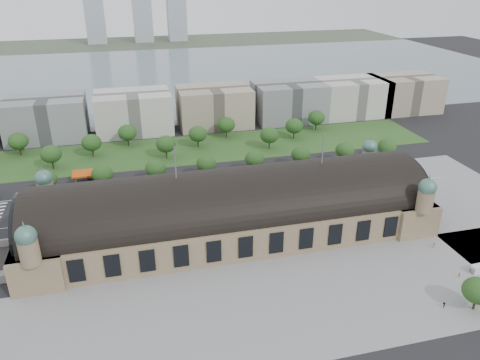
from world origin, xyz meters
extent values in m
plane|color=black|center=(0.00, 0.00, 0.00)|extent=(900.00, 900.00, 0.00)
cube|color=#897555|center=(0.00, 0.00, 6.00)|extent=(150.00, 40.00, 12.00)
cube|color=#897555|center=(-67.00, 0.00, 6.00)|extent=(16.00, 43.00, 12.00)
cube|color=#897555|center=(67.00, 0.00, 6.00)|extent=(16.00, 43.00, 12.00)
cylinder|color=black|center=(0.00, 0.00, 12.00)|extent=(144.00, 37.60, 37.60)
cylinder|color=black|center=(-73.00, 0.00, 14.00)|extent=(1.20, 32.00, 32.00)
cylinder|color=black|center=(73.00, 0.00, 14.00)|extent=(1.20, 32.00, 32.00)
cylinder|color=#897555|center=(-67.00, 21.00, 16.00)|extent=(6.00, 6.00, 8.00)
sphere|color=#487468|center=(-67.00, 21.00, 21.50)|extent=(6.40, 6.40, 6.40)
cone|color=#487468|center=(-67.00, 21.00, 25.50)|extent=(1.00, 1.00, 2.50)
cylinder|color=#897555|center=(67.00, 21.00, 16.00)|extent=(6.00, 6.00, 8.00)
sphere|color=#487468|center=(67.00, 21.00, 21.50)|extent=(6.40, 6.40, 6.40)
cone|color=#487468|center=(67.00, 21.00, 25.50)|extent=(1.00, 1.00, 2.50)
cylinder|color=#897555|center=(-67.00, -21.00, 16.00)|extent=(6.00, 6.00, 8.00)
sphere|color=#487468|center=(-67.00, -21.00, 21.50)|extent=(6.40, 6.40, 6.40)
cone|color=#487468|center=(-67.00, -21.00, 25.50)|extent=(1.00, 1.00, 2.50)
cylinder|color=#897555|center=(67.00, -21.00, 16.00)|extent=(6.00, 6.00, 8.00)
sphere|color=#487468|center=(67.00, -21.00, 21.50)|extent=(6.40, 6.40, 6.40)
cone|color=#487468|center=(67.00, -21.00, 25.50)|extent=(1.00, 1.00, 2.50)
cylinder|color=#59595B|center=(-20.00, 0.00, 31.50)|extent=(0.50, 0.50, 12.00)
cylinder|color=#59595B|center=(35.00, 0.00, 31.50)|extent=(0.50, 0.50, 12.00)
cube|color=gray|center=(10.00, -44.00, 0.00)|extent=(190.00, 48.00, 0.12)
cube|color=gray|center=(103.00, 0.00, 0.00)|extent=(56.00, 100.00, 0.12)
cube|color=black|center=(-20.00, 38.00, 0.00)|extent=(260.00, 26.00, 0.10)
cube|color=#2E5421|center=(-15.00, 93.00, 0.00)|extent=(300.00, 45.00, 0.10)
cube|color=#CB490B|center=(-55.00, 62.00, 4.70)|extent=(14.00, 9.00, 0.70)
cube|color=#59595B|center=(-53.00, 68.00, 1.60)|extent=(7.00, 5.00, 3.20)
cylinder|color=#59595B|center=(-60.50, 65.20, 2.20)|extent=(0.50, 0.50, 4.40)
cylinder|color=#59595B|center=(-49.50, 65.20, 2.20)|extent=(0.50, 0.50, 4.40)
cylinder|color=#59595B|center=(-60.50, 58.80, 2.20)|extent=(0.50, 0.50, 4.40)
cylinder|color=#59595B|center=(-49.50, 58.80, 2.20)|extent=(0.50, 0.50, 4.40)
cube|color=slate|center=(0.00, 298.00, 0.00)|extent=(700.00, 320.00, 0.08)
cube|color=#44513D|center=(0.00, 498.00, 0.00)|extent=(700.00, 120.00, 0.14)
cube|color=#9EA8B2|center=(-60.00, 508.00, 40.00)|extent=(24.00, 24.00, 80.00)
cube|color=#9EA8B2|center=(0.00, 508.00, 42.50)|extent=(24.00, 24.00, 85.00)
cube|color=#9EA8B2|center=(45.00, 508.00, 37.50)|extent=(24.00, 24.00, 75.00)
cube|color=gray|center=(-80.00, 133.00, 12.00)|extent=(45.00, 32.00, 24.00)
cube|color=beige|center=(-30.00, 133.00, 12.00)|extent=(45.00, 32.00, 24.00)
cube|color=tan|center=(20.00, 133.00, 12.00)|extent=(45.00, 32.00, 24.00)
cube|color=gray|center=(70.00, 133.00, 12.00)|extent=(45.00, 32.00, 24.00)
cube|color=beige|center=(115.00, 133.00, 12.00)|extent=(45.00, 32.00, 24.00)
cube|color=tan|center=(155.00, 133.00, 12.00)|extent=(45.00, 32.00, 24.00)
cylinder|color=#2D2116|center=(-72.00, 53.00, 2.16)|extent=(0.70, 0.70, 4.32)
ellipsoid|color=#214719|center=(-72.00, 53.00, 7.44)|extent=(9.60, 9.60, 8.16)
cylinder|color=#2D2116|center=(-48.00, 53.00, 2.16)|extent=(0.70, 0.70, 4.32)
ellipsoid|color=#214719|center=(-48.00, 53.00, 7.44)|extent=(9.60, 9.60, 8.16)
cylinder|color=#2D2116|center=(-24.00, 53.00, 2.16)|extent=(0.70, 0.70, 4.32)
ellipsoid|color=#214719|center=(-24.00, 53.00, 7.44)|extent=(9.60, 9.60, 8.16)
cylinder|color=#2D2116|center=(0.00, 53.00, 2.16)|extent=(0.70, 0.70, 4.32)
ellipsoid|color=#214719|center=(0.00, 53.00, 7.44)|extent=(9.60, 9.60, 8.16)
cylinder|color=#2D2116|center=(24.00, 53.00, 2.16)|extent=(0.70, 0.70, 4.32)
ellipsoid|color=#214719|center=(24.00, 53.00, 7.44)|extent=(9.60, 9.60, 8.16)
cylinder|color=#2D2116|center=(48.00, 53.00, 2.16)|extent=(0.70, 0.70, 4.32)
ellipsoid|color=#214719|center=(48.00, 53.00, 7.44)|extent=(9.60, 9.60, 8.16)
cylinder|color=#2D2116|center=(72.00, 53.00, 2.16)|extent=(0.70, 0.70, 4.32)
ellipsoid|color=#214719|center=(72.00, 53.00, 7.44)|extent=(9.60, 9.60, 8.16)
cylinder|color=#2D2116|center=(96.00, 53.00, 2.16)|extent=(0.70, 0.70, 4.32)
ellipsoid|color=#214719|center=(96.00, 53.00, 7.44)|extent=(9.60, 9.60, 8.16)
cylinder|color=#2D2116|center=(-92.00, 107.00, 2.34)|extent=(0.70, 0.70, 4.68)
ellipsoid|color=#214719|center=(-92.00, 107.00, 8.06)|extent=(10.40, 10.40, 8.84)
cylinder|color=#2D2116|center=(-73.00, 83.00, 2.34)|extent=(0.70, 0.70, 4.68)
ellipsoid|color=#214719|center=(-73.00, 83.00, 8.06)|extent=(10.40, 10.40, 8.84)
cylinder|color=#2D2116|center=(-54.00, 95.00, 2.34)|extent=(0.70, 0.70, 4.68)
ellipsoid|color=#214719|center=(-54.00, 95.00, 8.06)|extent=(10.40, 10.40, 8.84)
cylinder|color=#2D2116|center=(-35.00, 107.00, 2.34)|extent=(0.70, 0.70, 4.68)
ellipsoid|color=#214719|center=(-35.00, 107.00, 8.06)|extent=(10.40, 10.40, 8.84)
cylinder|color=#2D2116|center=(-16.00, 83.00, 2.34)|extent=(0.70, 0.70, 4.68)
ellipsoid|color=#214719|center=(-16.00, 83.00, 8.06)|extent=(10.40, 10.40, 8.84)
cylinder|color=#2D2116|center=(3.00, 95.00, 2.34)|extent=(0.70, 0.70, 4.68)
ellipsoid|color=#214719|center=(3.00, 95.00, 8.06)|extent=(10.40, 10.40, 8.84)
cylinder|color=#2D2116|center=(22.00, 107.00, 2.34)|extent=(0.70, 0.70, 4.68)
ellipsoid|color=#214719|center=(22.00, 107.00, 8.06)|extent=(10.40, 10.40, 8.84)
cylinder|color=#2D2116|center=(41.00, 83.00, 2.34)|extent=(0.70, 0.70, 4.68)
ellipsoid|color=#214719|center=(41.00, 83.00, 8.06)|extent=(10.40, 10.40, 8.84)
cylinder|color=#2D2116|center=(60.00, 95.00, 2.34)|extent=(0.70, 0.70, 4.68)
ellipsoid|color=#214719|center=(60.00, 95.00, 8.06)|extent=(10.40, 10.40, 8.84)
cylinder|color=#2D2116|center=(79.00, 107.00, 2.34)|extent=(0.70, 0.70, 4.68)
ellipsoid|color=#214719|center=(79.00, 107.00, 8.06)|extent=(10.40, 10.40, 8.84)
cylinder|color=#2D2116|center=(60.00, -60.00, 1.98)|extent=(0.70, 0.70, 3.96)
ellipsoid|color=#214719|center=(60.00, -60.00, 6.82)|extent=(9.00, 9.00, 7.65)
imported|color=maroon|center=(-18.13, 46.30, 0.65)|extent=(4.59, 2.18, 1.29)
imported|color=#172342|center=(10.28, 36.70, 0.83)|extent=(4.98, 2.32, 1.65)
imported|color=#55575D|center=(48.83, 40.93, 0.73)|extent=(4.55, 1.84, 1.47)
imported|color=#BDBEC0|center=(71.63, 31.43, 0.66)|extent=(4.92, 2.59, 1.32)
imported|color=black|center=(-68.72, 25.00, 0.68)|extent=(4.29, 3.42, 1.37)
imported|color=maroon|center=(-46.66, 21.00, 0.70)|extent=(5.50, 4.49, 1.39)
imported|color=#182544|center=(-53.43, 21.00, 0.64)|extent=(4.66, 3.98, 1.28)
imported|color=#5A5B62|center=(-58.17, 21.00, 0.80)|extent=(4.85, 4.36, 1.59)
imported|color=white|center=(-33.98, 21.97, 0.74)|extent=(4.65, 3.62, 1.47)
imported|color=#999BA1|center=(-44.14, 25.00, 0.67)|extent=(5.32, 4.06, 1.34)
imported|color=black|center=(-20.53, 25.00, 0.64)|extent=(4.68, 3.88, 1.28)
imported|color=red|center=(-21.64, 31.30, 1.77)|extent=(12.93, 4.19, 3.54)
imported|color=white|center=(13.87, 32.00, 1.84)|extent=(13.23, 3.25, 3.68)
imported|color=silver|center=(29.42, 29.47, 1.55)|extent=(11.16, 2.88, 3.09)
cube|color=silver|center=(74.79, -44.58, 1.38)|extent=(6.44, 2.74, 2.76)
cube|color=silver|center=(72.46, -44.65, 0.95)|extent=(1.77, 2.39, 1.91)
imported|color=gray|center=(68.92, -27.76, 0.92)|extent=(0.95, 0.60, 1.85)
imported|color=gray|center=(66.29, -45.28, 0.79)|extent=(0.69, 0.64, 1.58)
imported|color=gray|center=(51.69, -57.30, 0.97)|extent=(0.98, 1.37, 1.95)
camera|label=1|loc=(-35.03, -150.21, 93.82)|focal=35.00mm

